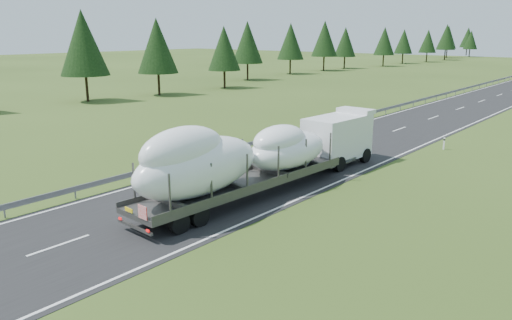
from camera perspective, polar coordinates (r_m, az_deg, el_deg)
The scene contains 4 objects.
ground at distance 24.38m, azimuth -21.59°, elevation -9.08°, with size 400.00×400.00×0.00m, color #324818.
guardrail at distance 113.43m, azimuth 27.03°, elevation 8.46°, with size 0.10×400.00×0.76m.
tree_line_left at distance 117.89m, azimuth 6.93°, elevation 13.28°, with size 14.65×243.43×12.31m.
boat_truck at distance 29.07m, azimuth 0.55°, elevation 0.78°, with size 3.64×20.68×4.85m.
Camera 1 is at (20.06, -10.27, 9.29)m, focal length 35.00 mm.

